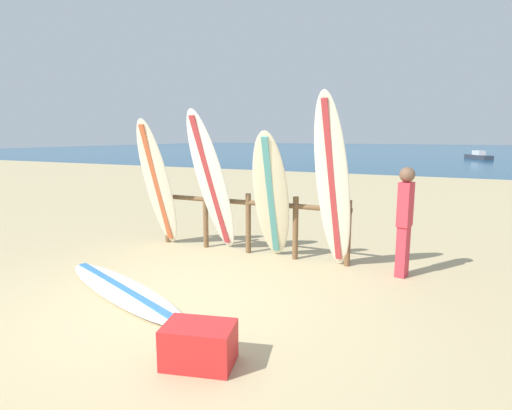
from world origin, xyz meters
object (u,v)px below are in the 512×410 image
Objects in this scene: surfboard_rack at (248,216)px; beachgoer_standing at (405,217)px; surfboard_leaning_center at (333,185)px; surfboard_leaning_left at (212,183)px; cooler_box at (199,345)px; surfboard_leaning_center_left at (271,197)px; surfboard_lying_on_sand at (122,289)px; small_boat_offshore at (478,156)px; surfboard_leaning_far_left at (158,184)px.

beachgoer_standing reaches higher than surfboard_rack.
surfboard_leaning_center is 1.66× the size of beachgoer_standing.
surfboard_leaning_left is (-0.51, -0.30, 0.56)m from surfboard_rack.
surfboard_leaning_left is 3.94× the size of cooler_box.
surfboard_leaning_center_left reaches higher than cooler_box.
small_boat_offshore reaches higher than surfboard_lying_on_sand.
surfboard_lying_on_sand is at bearing -138.54° from surfboard_leaning_center.
beachgoer_standing is at bearing 52.88° from cooler_box.
surfboard_rack is 1.54× the size of surfboard_leaning_far_left.
surfboard_rack is 33.76m from small_boat_offshore.
beachgoer_standing is at bearing -93.98° from small_boat_offshore.
surfboard_rack is 1.69× the size of surfboard_leaning_center_left.
surfboard_leaning_center_left is at bearing 87.37° from cooler_box.
beachgoer_standing is (3.12, 2.15, 0.81)m from surfboard_lying_on_sand.
small_boat_offshore is (2.33, 33.56, -0.59)m from beachgoer_standing.
surfboard_leaning_far_left is at bearing 118.51° from cooler_box.
surfboard_leaning_center_left reaches higher than beachgoer_standing.
surfboard_lying_on_sand is at bearing -145.36° from beachgoer_standing.
surfboard_lying_on_sand is 4.71× the size of cooler_box.
surfboard_leaning_center reaches higher than surfboard_lying_on_sand.
small_boat_offshore is 5.31× the size of cooler_box.
beachgoer_standing is at bearing 34.64° from surfboard_lying_on_sand.
surfboard_rack is 1.08× the size of small_boat_offshore.
surfboard_leaning_far_left is at bearing 179.50° from surfboard_leaning_center.
surfboard_leaning_far_left is 4.06m from beachgoer_standing.
surfboard_leaning_center reaches higher than cooler_box.
surfboard_leaning_left reaches higher than surfboard_leaning_center_left.
beachgoer_standing reaches higher than surfboard_lying_on_sand.
surfboard_leaning_far_left is 2.10m from surfboard_leaning_center_left.
cooler_box is at bearing -46.92° from surfboard_leaning_far_left.
cooler_box is (2.74, -2.93, -0.94)m from surfboard_leaning_far_left.
cooler_box is at bearing -95.66° from small_boat_offshore.
surfboard_leaning_left is at bearing -178.25° from surfboard_leaning_center_left.
surfboard_leaning_left reaches higher than surfboard_rack.
surfboard_leaning_center is at bearing -165.68° from beachgoer_standing.
surfboard_leaning_center is at bearing -2.49° from surfboard_leaning_left.
surfboard_leaning_center is at bearing -0.50° from surfboard_leaning_far_left.
surfboard_leaning_far_left reaches higher than beachgoer_standing.
surfboard_leaning_center_left is (1.04, 0.03, -0.16)m from surfboard_leaning_left.
surfboard_leaning_left reaches higher than cooler_box.
surfboard_lying_on_sand is at bearing 136.71° from cooler_box.
surfboard_leaning_center is 3.14m from surfboard_lying_on_sand.
surfboard_leaning_center reaches higher than surfboard_leaning_center_left.
surfboard_rack is 1.22× the size of surfboard_lying_on_sand.
surfboard_rack is 1.68m from surfboard_leaning_far_left.
surfboard_leaning_far_left is 0.79× the size of surfboard_lying_on_sand.
surfboard_leaning_center_left reaches higher than surfboard_rack.
surfboard_rack is at bearing 30.34° from surfboard_leaning_left.
surfboard_lying_on_sand is (-0.64, -2.30, -0.59)m from surfboard_rack.
surfboard_leaning_center_left is 2.54m from surfboard_lying_on_sand.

